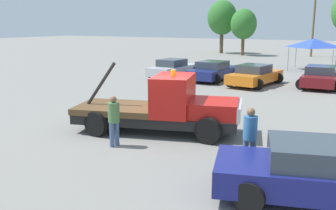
% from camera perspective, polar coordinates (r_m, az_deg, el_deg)
% --- Properties ---
extents(ground_plane, '(160.00, 160.00, 0.00)m').
position_cam_1_polar(ground_plane, '(13.72, -1.84, -4.07)').
color(ground_plane, gray).
extents(tow_truck, '(6.27, 3.55, 2.51)m').
position_cam_1_polar(tow_truck, '(13.41, -0.37, -0.45)').
color(tow_truck, black).
rests_on(tow_truck, ground).
extents(foreground_car, '(5.21, 3.18, 1.34)m').
position_cam_1_polar(foreground_car, '(9.05, 22.74, -9.57)').
color(foreground_car, navy).
rests_on(foreground_car, ground).
extents(person_near_truck, '(0.37, 0.37, 1.69)m').
position_cam_1_polar(person_near_truck, '(10.31, 12.38, -4.31)').
color(person_near_truck, '#475B84').
rests_on(person_near_truck, ground).
extents(person_at_hood, '(0.37, 0.37, 1.65)m').
position_cam_1_polar(person_at_hood, '(12.00, -8.25, -1.89)').
color(person_at_hood, '#475B84').
rests_on(person_at_hood, ground).
extents(parked_car_silver, '(2.53, 4.75, 1.34)m').
position_cam_1_polar(parked_car_silver, '(27.46, 0.79, 5.60)').
color(parked_car_silver, '#B7B7BC').
rests_on(parked_car_silver, ground).
extents(parked_car_navy, '(2.69, 4.90, 1.34)m').
position_cam_1_polar(parked_car_navy, '(26.19, 6.95, 5.19)').
color(parked_car_navy, navy).
rests_on(parked_car_navy, ground).
extents(parked_car_orange, '(2.95, 4.92, 1.34)m').
position_cam_1_polar(parked_car_orange, '(24.45, 13.08, 4.45)').
color(parked_car_orange, orange).
rests_on(parked_car_orange, ground).
extents(parked_car_maroon, '(2.56, 4.68, 1.34)m').
position_cam_1_polar(parked_car_maroon, '(25.01, 22.23, 4.02)').
color(parked_car_maroon, maroon).
rests_on(parked_car_maroon, ground).
extents(canopy_tent_blue, '(3.44, 3.44, 2.63)m').
position_cam_1_polar(canopy_tent_blue, '(33.89, 21.35, 8.78)').
color(canopy_tent_blue, '#9E9EA3').
rests_on(canopy_tent_blue, ground).
extents(tree_center, '(3.14, 3.14, 5.60)m').
position_cam_1_polar(tree_center, '(47.22, 11.45, 11.98)').
color(tree_center, brown).
rests_on(tree_center, ground).
extents(tree_right, '(3.81, 3.81, 6.81)m').
position_cam_1_polar(tree_right, '(50.37, 8.25, 13.02)').
color(tree_right, brown).
rests_on(tree_right, ground).
extents(traffic_cone, '(0.40, 0.40, 0.55)m').
position_cam_1_polar(traffic_cone, '(15.95, 8.05, -0.90)').
color(traffic_cone, black).
rests_on(traffic_cone, ground).
extents(utility_pole, '(2.20, 0.24, 8.64)m').
position_cam_1_polar(utility_pole, '(47.63, 21.36, 12.39)').
color(utility_pole, brown).
rests_on(utility_pole, ground).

